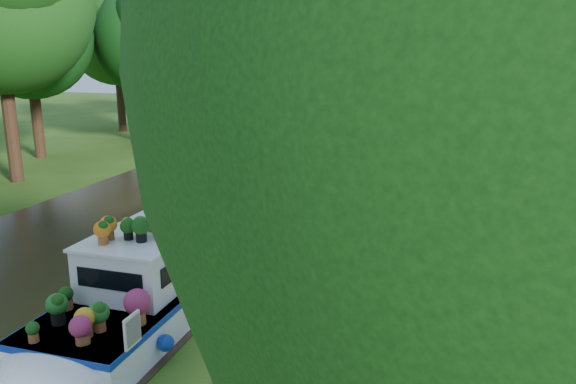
{
  "coord_description": "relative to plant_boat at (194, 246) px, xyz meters",
  "views": [
    {
      "loc": [
        3.83,
        -15.29,
        5.54
      ],
      "look_at": [
        -1.12,
        0.74,
        1.3
      ],
      "focal_mm": 35.0,
      "sensor_mm": 36.0,
      "label": 1
    }
  ],
  "objects": [
    {
      "name": "tree_far_h",
      "position": [
        -16.77,
        22.58,
        6.28
      ],
      "size": [
        7.82,
        7.48,
        10.49
      ],
      "color": "black",
      "rests_on": "ground"
    },
    {
      "name": "verge_plant",
      "position": [
        2.3,
        5.63,
        -0.61
      ],
      "size": [
        0.54,
        0.51,
        0.48
      ],
      "primitive_type": "imported",
      "rotation": [
        0.0,
        0.0,
        0.38
      ],
      "color": "#227129",
      "rests_on": "ground"
    },
    {
      "name": "sandwich_board",
      "position": [
        2.7,
        -1.54,
        -0.37
      ],
      "size": [
        0.65,
        0.6,
        0.99
      ],
      "rotation": [
        0.0,
        0.0,
        -0.19
      ],
      "color": "#AD0C1F",
      "rests_on": "towpath"
    },
    {
      "name": "tree_near_far",
      "position": [
        6.23,
        29.58,
        6.2
      ],
      "size": [
        7.59,
        7.26,
        10.3
      ],
      "color": "black",
      "rests_on": "ground"
    },
    {
      "name": "tree_near_mid",
      "position": [
        6.73,
        18.57,
        5.58
      ],
      "size": [
        6.9,
        6.6,
        9.4
      ],
      "color": "black",
      "rests_on": "ground"
    },
    {
      "name": "pedestrian_dark",
      "position": [
        3.63,
        23.61,
        -0.01
      ],
      "size": [
        0.98,
        0.9,
        1.62
      ],
      "primitive_type": "imported",
      "rotation": [
        0.0,
        0.0,
        0.46
      ],
      "color": "black",
      "rests_on": "towpath"
    },
    {
      "name": "second_boat",
      "position": [
        0.5,
        17.41,
        -0.32
      ],
      "size": [
        2.75,
        6.92,
        1.3
      ],
      "rotation": [
        0.0,
        0.0,
        0.15
      ],
      "color": "black",
      "rests_on": "canal_water"
    },
    {
      "name": "tree_far_d",
      "position": [
        -12.77,
        27.58,
        6.55
      ],
      "size": [
        8.05,
        7.7,
        10.85
      ],
      "color": "black",
      "rests_on": "ground"
    },
    {
      "name": "ground",
      "position": [
        2.25,
        3.49,
        -0.85
      ],
      "size": [
        100.0,
        100.0,
        0.0
      ],
      "primitive_type": "plane",
      "color": "#2B5114",
      "rests_on": "ground"
    },
    {
      "name": "canal_water",
      "position": [
        -3.75,
        3.49,
        -0.84
      ],
      "size": [
        10.0,
        100.0,
        0.02
      ],
      "primitive_type": "cube",
      "color": "black",
      "rests_on": "ground"
    },
    {
      "name": "towpath",
      "position": [
        3.45,
        3.49,
        -0.84
      ],
      "size": [
        2.2,
        100.0,
        0.03
      ],
      "primitive_type": "cube",
      "color": "brown",
      "rests_on": "ground"
    },
    {
      "name": "tree_near_overhang",
      "position": [
        6.04,
        6.55,
        5.75
      ],
      "size": [
        5.52,
        5.28,
        8.99
      ],
      "color": "black",
      "rests_on": "ground"
    },
    {
      "name": "tree_far_c",
      "position": [
        -11.27,
        17.57,
        5.67
      ],
      "size": [
        7.13,
        6.82,
        9.59
      ],
      "color": "black",
      "rests_on": "ground"
    },
    {
      "name": "tree_far_g",
      "position": [
        -15.27,
        12.57,
        5.93
      ],
      "size": [
        7.36,
        7.04,
        9.95
      ],
      "color": "black",
      "rests_on": "ground"
    },
    {
      "name": "plant_boat",
      "position": [
        0.0,
        0.0,
        0.0
      ],
      "size": [
        2.29,
        13.52,
        2.3
      ],
      "color": "white",
      "rests_on": "canal_water"
    },
    {
      "name": "pedestrian_pink",
      "position": [
        2.75,
        20.98,
        0.0
      ],
      "size": [
        0.62,
        0.43,
        1.65
      ],
      "primitive_type": "imported",
      "rotation": [
        0.0,
        0.0,
        -0.06
      ],
      "color": "#D3578C",
      "rests_on": "towpath"
    }
  ]
}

